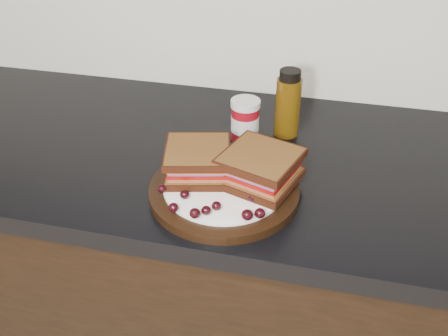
% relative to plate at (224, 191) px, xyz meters
% --- Properties ---
extents(base_cabinets, '(3.96, 0.58, 0.86)m').
position_rel_plate_xyz_m(base_cabinets, '(-0.18, 0.15, -0.48)').
color(base_cabinets, black).
rests_on(base_cabinets, ground_plane).
extents(countertop, '(3.98, 0.60, 0.04)m').
position_rel_plate_xyz_m(countertop, '(-0.18, 0.15, -0.03)').
color(countertop, black).
rests_on(countertop, base_cabinets).
extents(plate, '(0.28, 0.28, 0.02)m').
position_rel_plate_xyz_m(plate, '(0.00, 0.00, 0.00)').
color(plate, black).
rests_on(plate, countertop).
extents(sandwich_left, '(0.15, 0.15, 0.06)m').
position_rel_plate_xyz_m(sandwich_left, '(-0.06, 0.02, 0.04)').
color(sandwich_left, brown).
rests_on(sandwich_left, plate).
extents(sandwich_right, '(0.16, 0.16, 0.06)m').
position_rel_plate_xyz_m(sandwich_right, '(0.06, 0.03, 0.04)').
color(sandwich_right, brown).
rests_on(sandwich_right, plate).
extents(grape_0, '(0.02, 0.02, 0.02)m').
position_rel_plate_xyz_m(grape_0, '(-0.10, -0.05, 0.02)').
color(grape_0, black).
rests_on(grape_0, plate).
extents(grape_1, '(0.02, 0.02, 0.02)m').
position_rel_plate_xyz_m(grape_1, '(-0.06, -0.06, 0.02)').
color(grape_1, black).
rests_on(grape_1, plate).
extents(grape_2, '(0.02, 0.02, 0.02)m').
position_rel_plate_xyz_m(grape_2, '(-0.07, -0.10, 0.02)').
color(grape_2, black).
rests_on(grape_2, plate).
extents(grape_3, '(0.02, 0.02, 0.02)m').
position_rel_plate_xyz_m(grape_3, '(-0.03, -0.10, 0.02)').
color(grape_3, black).
rests_on(grape_3, plate).
extents(grape_4, '(0.02, 0.02, 0.02)m').
position_rel_plate_xyz_m(grape_4, '(-0.01, -0.09, 0.02)').
color(grape_4, black).
rests_on(grape_4, plate).
extents(grape_5, '(0.02, 0.02, 0.02)m').
position_rel_plate_xyz_m(grape_5, '(0.00, -0.08, 0.02)').
color(grape_5, black).
rests_on(grape_5, plate).
extents(grape_6, '(0.02, 0.02, 0.02)m').
position_rel_plate_xyz_m(grape_6, '(0.06, -0.09, 0.02)').
color(grape_6, black).
rests_on(grape_6, plate).
extents(grape_7, '(0.02, 0.02, 0.02)m').
position_rel_plate_xyz_m(grape_7, '(0.08, -0.08, 0.02)').
color(grape_7, black).
rests_on(grape_7, plate).
extents(grape_8, '(0.02, 0.02, 0.01)m').
position_rel_plate_xyz_m(grape_8, '(0.06, -0.04, 0.02)').
color(grape_8, black).
rests_on(grape_8, plate).
extents(grape_9, '(0.02, 0.02, 0.02)m').
position_rel_plate_xyz_m(grape_9, '(0.05, -0.02, 0.02)').
color(grape_9, black).
rests_on(grape_9, plate).
extents(grape_10, '(0.02, 0.02, 0.02)m').
position_rel_plate_xyz_m(grape_10, '(0.08, 0.02, 0.02)').
color(grape_10, black).
rests_on(grape_10, plate).
extents(grape_11, '(0.02, 0.02, 0.02)m').
position_rel_plate_xyz_m(grape_11, '(0.07, 0.02, 0.02)').
color(grape_11, black).
rests_on(grape_11, plate).
extents(grape_12, '(0.02, 0.02, 0.02)m').
position_rel_plate_xyz_m(grape_12, '(0.06, 0.04, 0.02)').
color(grape_12, black).
rests_on(grape_12, plate).
extents(grape_13, '(0.02, 0.02, 0.02)m').
position_rel_plate_xyz_m(grape_13, '(-0.07, 0.05, 0.02)').
color(grape_13, black).
rests_on(grape_13, plate).
extents(grape_14, '(0.02, 0.02, 0.02)m').
position_rel_plate_xyz_m(grape_14, '(-0.08, 0.02, 0.02)').
color(grape_14, black).
rests_on(grape_14, plate).
extents(grape_15, '(0.02, 0.02, 0.02)m').
position_rel_plate_xyz_m(grape_15, '(-0.07, -0.01, 0.02)').
color(grape_15, black).
rests_on(grape_15, plate).
extents(grape_16, '(0.02, 0.02, 0.02)m').
position_rel_plate_xyz_m(grape_16, '(-0.05, 0.04, 0.02)').
color(grape_16, black).
rests_on(grape_16, plate).
extents(grape_17, '(0.02, 0.02, 0.02)m').
position_rel_plate_xyz_m(grape_17, '(-0.06, 0.02, 0.02)').
color(grape_17, black).
rests_on(grape_17, plate).
extents(grape_18, '(0.02, 0.02, 0.02)m').
position_rel_plate_xyz_m(grape_18, '(-0.08, 0.01, 0.02)').
color(grape_18, black).
rests_on(grape_18, plate).
extents(condiment_jar, '(0.07, 0.07, 0.09)m').
position_rel_plate_xyz_m(condiment_jar, '(-0.00, 0.21, 0.04)').
color(condiment_jar, maroon).
rests_on(condiment_jar, countertop).
extents(oil_bottle, '(0.06, 0.06, 0.15)m').
position_rel_plate_xyz_m(oil_bottle, '(0.08, 0.25, 0.07)').
color(oil_bottle, '#4C3207').
rests_on(oil_bottle, countertop).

